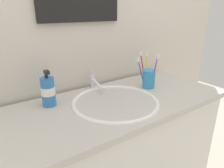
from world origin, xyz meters
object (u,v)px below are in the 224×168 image
(toothbrush_blue, at_px, (141,71))
(faucet, at_px, (94,82))
(soap_dispenser, at_px, (48,91))
(toothbrush_yellow, at_px, (147,67))
(toothbrush_purple, at_px, (155,70))
(toothbrush_red, at_px, (143,67))
(toothbrush_cup, at_px, (149,79))

(toothbrush_blue, bearing_deg, faucet, 152.65)
(soap_dispenser, bearing_deg, faucet, 10.85)
(toothbrush_yellow, height_order, toothbrush_blue, toothbrush_yellow)
(toothbrush_blue, height_order, soap_dispenser, same)
(toothbrush_purple, distance_m, soap_dispenser, 0.60)
(toothbrush_purple, bearing_deg, toothbrush_yellow, 77.68)
(toothbrush_yellow, bearing_deg, toothbrush_purple, -102.32)
(faucet, xyz_separation_m, toothbrush_purple, (0.29, -0.19, 0.07))
(faucet, height_order, toothbrush_yellow, toothbrush_yellow)
(toothbrush_purple, bearing_deg, toothbrush_red, 93.88)
(toothbrush_red, distance_m, toothbrush_purple, 0.10)
(faucet, height_order, soap_dispenser, soap_dispenser)
(faucet, bearing_deg, toothbrush_blue, -27.35)
(toothbrush_cup, relative_size, toothbrush_yellow, 0.55)
(toothbrush_purple, distance_m, toothbrush_yellow, 0.09)
(faucet, xyz_separation_m, toothbrush_cup, (0.29, -0.16, 0.01))
(faucet, bearing_deg, soap_dispenser, -169.15)
(toothbrush_red, distance_m, toothbrush_yellow, 0.03)
(toothbrush_yellow, bearing_deg, toothbrush_cup, -116.50)
(toothbrush_red, bearing_deg, toothbrush_purple, -86.12)
(soap_dispenser, bearing_deg, toothbrush_blue, -7.57)
(soap_dispenser, bearing_deg, toothbrush_red, -4.36)
(faucet, relative_size, toothbrush_cup, 1.43)
(toothbrush_yellow, bearing_deg, soap_dispenser, 174.80)
(toothbrush_cup, height_order, toothbrush_red, toothbrush_red)
(toothbrush_cup, relative_size, toothbrush_red, 0.54)
(faucet, height_order, toothbrush_cup, toothbrush_cup)
(toothbrush_red, height_order, toothbrush_yellow, toothbrush_red)
(toothbrush_purple, bearing_deg, toothbrush_cup, 96.11)
(faucet, height_order, toothbrush_blue, toothbrush_blue)
(toothbrush_yellow, bearing_deg, toothbrush_blue, -165.92)
(toothbrush_yellow, xyz_separation_m, soap_dispenser, (-0.60, 0.05, -0.04))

